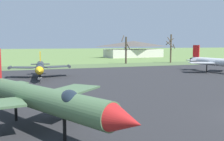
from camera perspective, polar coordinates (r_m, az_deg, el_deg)
asphalt_apron at (r=38.07m, az=9.19°, el=-3.32°), size 94.98×58.47×0.05m
grass_verge_strip at (r=70.82m, az=-4.54°, el=1.02°), size 154.98×12.00×0.06m
jet_fighter_front_left at (r=57.87m, az=22.54°, el=1.75°), size 11.87×16.29×5.77m
jet_fighter_front_right at (r=18.61m, az=-15.72°, el=-5.75°), size 12.39×15.91×5.71m
jet_fighter_rear_center at (r=46.85m, az=-15.58°, el=0.74°), size 11.06×14.68×4.58m
info_placard_rear_center at (r=40.19m, az=-15.61°, el=-2.05°), size 0.59×0.26×1.04m
bare_tree_left_of_center at (r=78.25m, az=3.09°, el=4.70°), size 2.97×2.97×8.64m
bare_tree_center at (r=83.97m, az=12.81°, el=5.00°), size 3.36×3.39×8.99m
visitor_building at (r=116.39m, az=4.77°, el=4.72°), size 27.36×13.47×7.26m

